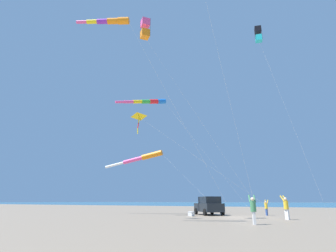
{
  "coord_description": "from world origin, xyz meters",
  "views": [
    {
      "loc": [
        24.49,
        6.75,
        1.4
      ],
      "look_at": [
        5.51,
        -4.41,
        7.75
      ],
      "focal_mm": 27.89,
      "sensor_mm": 36.0,
      "label": 1
    }
  ],
  "objects_px": {
    "person_child_grey_jacket": "(266,207)",
    "parked_car": "(209,205)",
    "kite_box_long_streamer_left": "(258,34)",
    "kite_windsock_white_trailing": "(110,21)",
    "person_child_green_jacket": "(253,208)",
    "kite_windsock_checkered_midright": "(142,158)",
    "kite_windsock_striped_overhead": "(148,102)",
    "cooler_box": "(191,214)",
    "kite_box_blue_topmost": "(145,29)",
    "kite_delta_yellow_midlevel": "(140,117)",
    "person_adult_flyer": "(286,206)"
  },
  "relations": [
    {
      "from": "kite_windsock_white_trailing",
      "to": "kite_windsock_striped_overhead",
      "type": "distance_m",
      "value": 10.75
    },
    {
      "from": "person_child_green_jacket",
      "to": "person_child_grey_jacket",
      "type": "bearing_deg",
      "value": -173.18
    },
    {
      "from": "cooler_box",
      "to": "kite_box_blue_topmost",
      "type": "distance_m",
      "value": 18.46
    },
    {
      "from": "cooler_box",
      "to": "kite_windsock_striped_overhead",
      "type": "bearing_deg",
      "value": -81.18
    },
    {
      "from": "kite_delta_yellow_midlevel",
      "to": "kite_box_long_streamer_left",
      "type": "xyz_separation_m",
      "value": [
        -4.73,
        10.04,
        7.86
      ]
    },
    {
      "from": "parked_car",
      "to": "person_child_green_jacket",
      "type": "height_order",
      "value": "parked_car"
    },
    {
      "from": "kite_windsock_checkered_midright",
      "to": "kite_windsock_white_trailing",
      "type": "bearing_deg",
      "value": 22.13
    },
    {
      "from": "person_adult_flyer",
      "to": "person_child_grey_jacket",
      "type": "bearing_deg",
      "value": -155.52
    },
    {
      "from": "person_child_green_jacket",
      "to": "kite_box_long_streamer_left",
      "type": "relative_size",
      "value": 0.1
    },
    {
      "from": "cooler_box",
      "to": "kite_box_long_streamer_left",
      "type": "height_order",
      "value": "kite_box_long_streamer_left"
    },
    {
      "from": "parked_car",
      "to": "kite_windsock_white_trailing",
      "type": "distance_m",
      "value": 20.27
    },
    {
      "from": "person_child_green_jacket",
      "to": "person_adult_flyer",
      "type": "bearing_deg",
      "value": 168.69
    },
    {
      "from": "kite_windsock_white_trailing",
      "to": "kite_delta_yellow_midlevel",
      "type": "xyz_separation_m",
      "value": [
        -4.33,
        0.13,
        -7.24
      ]
    },
    {
      "from": "person_child_grey_jacket",
      "to": "kite_windsock_checkered_midright",
      "type": "bearing_deg",
      "value": -72.09
    },
    {
      "from": "person_adult_flyer",
      "to": "kite_box_blue_topmost",
      "type": "relative_size",
      "value": 0.1
    },
    {
      "from": "person_child_grey_jacket",
      "to": "kite_delta_yellow_midlevel",
      "type": "height_order",
      "value": "kite_delta_yellow_midlevel"
    },
    {
      "from": "kite_delta_yellow_midlevel",
      "to": "kite_windsock_white_trailing",
      "type": "bearing_deg",
      "value": -1.77
    },
    {
      "from": "person_child_green_jacket",
      "to": "kite_box_blue_topmost",
      "type": "distance_m",
      "value": 18.62
    },
    {
      "from": "person_adult_flyer",
      "to": "kite_box_blue_topmost",
      "type": "bearing_deg",
      "value": -59.81
    },
    {
      "from": "kite_box_blue_topmost",
      "to": "parked_car",
      "type": "bearing_deg",
      "value": 168.37
    },
    {
      "from": "kite_box_long_streamer_left",
      "to": "kite_windsock_white_trailing",
      "type": "bearing_deg",
      "value": -48.33
    },
    {
      "from": "kite_box_blue_topmost",
      "to": "person_adult_flyer",
      "type": "bearing_deg",
      "value": 120.19
    },
    {
      "from": "parked_car",
      "to": "kite_delta_yellow_midlevel",
      "type": "distance_m",
      "value": 12.21
    },
    {
      "from": "person_child_green_jacket",
      "to": "kite_windsock_white_trailing",
      "type": "height_order",
      "value": "kite_windsock_white_trailing"
    },
    {
      "from": "person_child_green_jacket",
      "to": "kite_windsock_checkered_midright",
      "type": "relative_size",
      "value": 0.13
    },
    {
      "from": "kite_box_long_streamer_left",
      "to": "cooler_box",
      "type": "bearing_deg",
      "value": -100.62
    },
    {
      "from": "parked_car",
      "to": "person_adult_flyer",
      "type": "distance_m",
      "value": 8.82
    },
    {
      "from": "person_adult_flyer",
      "to": "kite_windsock_checkered_midright",
      "type": "relative_size",
      "value": 0.13
    },
    {
      "from": "person_child_green_jacket",
      "to": "kite_windsock_striped_overhead",
      "type": "relative_size",
      "value": 0.13
    },
    {
      "from": "parked_car",
      "to": "cooler_box",
      "type": "bearing_deg",
      "value": -13.27
    },
    {
      "from": "kite_windsock_striped_overhead",
      "to": "person_adult_flyer",
      "type": "bearing_deg",
      "value": 89.71
    },
    {
      "from": "kite_delta_yellow_midlevel",
      "to": "person_child_grey_jacket",
      "type": "bearing_deg",
      "value": 144.06
    },
    {
      "from": "parked_car",
      "to": "person_child_grey_jacket",
      "type": "bearing_deg",
      "value": 109.24
    },
    {
      "from": "parked_car",
      "to": "kite_windsock_white_trailing",
      "type": "relative_size",
      "value": 0.27
    },
    {
      "from": "kite_delta_yellow_midlevel",
      "to": "kite_windsock_checkered_midright",
      "type": "height_order",
      "value": "kite_delta_yellow_midlevel"
    },
    {
      "from": "person_child_green_jacket",
      "to": "person_child_grey_jacket",
      "type": "xyz_separation_m",
      "value": [
        -11.51,
        -1.38,
        -0.15
      ]
    },
    {
      "from": "cooler_box",
      "to": "person_child_green_jacket",
      "type": "height_order",
      "value": "person_child_green_jacket"
    },
    {
      "from": "cooler_box",
      "to": "kite_box_long_streamer_left",
      "type": "bearing_deg",
      "value": 79.38
    },
    {
      "from": "person_adult_flyer",
      "to": "kite_box_blue_topmost",
      "type": "distance_m",
      "value": 20.04
    },
    {
      "from": "cooler_box",
      "to": "person_child_grey_jacket",
      "type": "xyz_separation_m",
      "value": [
        -4.79,
        6.13,
        0.62
      ]
    },
    {
      "from": "kite_box_long_streamer_left",
      "to": "kite_windsock_checkered_midright",
      "type": "relative_size",
      "value": 1.24
    },
    {
      "from": "kite_delta_yellow_midlevel",
      "to": "parked_car",
      "type": "bearing_deg",
      "value": 164.35
    },
    {
      "from": "cooler_box",
      "to": "person_child_green_jacket",
      "type": "bearing_deg",
      "value": 48.18
    },
    {
      "from": "cooler_box",
      "to": "person_child_grey_jacket",
      "type": "height_order",
      "value": "person_child_grey_jacket"
    },
    {
      "from": "parked_car",
      "to": "person_child_green_jacket",
      "type": "bearing_deg",
      "value": 35.39
    },
    {
      "from": "kite_windsock_white_trailing",
      "to": "kite_windsock_checkered_midright",
      "type": "height_order",
      "value": "kite_windsock_white_trailing"
    },
    {
      "from": "kite_windsock_checkered_midright",
      "to": "kite_box_blue_topmost",
      "type": "bearing_deg",
      "value": 36.13
    },
    {
      "from": "kite_delta_yellow_midlevel",
      "to": "kite_box_long_streamer_left",
      "type": "relative_size",
      "value": 0.63
    },
    {
      "from": "parked_car",
      "to": "kite_box_blue_topmost",
      "type": "bearing_deg",
      "value": -11.63
    },
    {
      "from": "person_child_grey_jacket",
      "to": "parked_car",
      "type": "bearing_deg",
      "value": -70.76
    }
  ]
}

